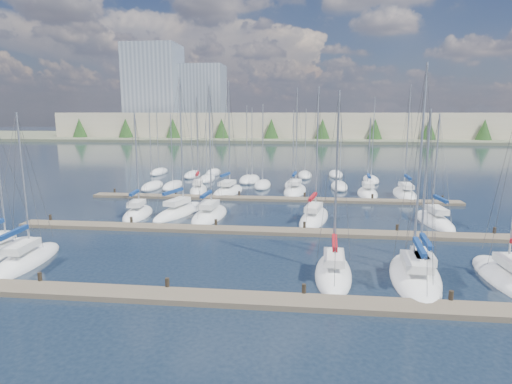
# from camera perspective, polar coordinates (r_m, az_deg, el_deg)

# --- Properties ---
(ground) EXTENTS (400.00, 400.00, 0.00)m
(ground) POSITION_cam_1_polar(r_m,az_deg,el_deg) (80.83, 3.68, 3.23)
(ground) COLOR #1B2737
(ground) RESTS_ON ground
(dock_near) EXTENTS (44.00, 1.93, 1.10)m
(dock_near) POSITION_cam_1_polar(r_m,az_deg,el_deg) (24.67, -3.23, -14.06)
(dock_near) COLOR #6B5E4C
(dock_near) RESTS_ON ground
(dock_mid) EXTENTS (44.00, 1.93, 1.10)m
(dock_mid) POSITION_cam_1_polar(r_m,az_deg,el_deg) (37.71, 0.35, -5.19)
(dock_mid) COLOR #6B5E4C
(dock_mid) RESTS_ON ground
(dock_far) EXTENTS (44.00, 1.93, 1.10)m
(dock_far) POSITION_cam_1_polar(r_m,az_deg,el_deg) (51.27, 2.02, -0.93)
(dock_far) COLOR #6B5E4C
(dock_far) RESTS_ON ground
(sailboat_i) EXTENTS (4.87, 9.33, 14.57)m
(sailboat_i) POSITION_cam_1_polar(r_m,az_deg,el_deg) (45.32, -10.13, -2.59)
(sailboat_i) COLOR white
(sailboat_i) RESTS_ON ground
(sailboat_j) EXTENTS (3.37, 8.37, 13.77)m
(sailboat_j) POSITION_cam_1_polar(r_m,az_deg,el_deg) (43.45, -6.20, -3.07)
(sailboat_j) COLOR white
(sailboat_j) RESTS_ON ground
(sailboat_p) EXTENTS (3.57, 8.64, 14.20)m
(sailboat_p) POSITION_cam_1_polar(r_m,az_deg,el_deg) (56.82, 5.22, 0.22)
(sailboat_p) COLOR white
(sailboat_p) RESTS_ON ground
(sailboat_a) EXTENTS (2.67, 7.62, 11.00)m
(sailboat_a) POSITION_cam_1_polar(r_m,az_deg,el_deg) (37.18, -30.85, -6.93)
(sailboat_a) COLOR white
(sailboat_a) RESTS_ON ground
(sailboat_q) EXTENTS (2.84, 7.14, 10.48)m
(sailboat_q) POSITION_cam_1_polar(r_m,az_deg,el_deg) (56.55, 14.64, -0.15)
(sailboat_q) COLOR white
(sailboat_q) RESTS_ON ground
(sailboat_b) EXTENTS (3.00, 8.12, 11.17)m
(sailboat_b) POSITION_cam_1_polar(r_m,az_deg,el_deg) (34.36, -28.35, -8.08)
(sailboat_b) COLOR white
(sailboat_b) RESTS_ON ground
(sailboat_n) EXTENTS (3.23, 7.40, 13.11)m
(sailboat_n) POSITION_cam_1_polar(r_m,az_deg,el_deg) (57.23, -7.69, 0.26)
(sailboat_n) COLOR white
(sailboat_n) RESTS_ON ground
(sailboat_e) EXTENTS (3.68, 9.16, 14.09)m
(sailboat_e) POSITION_cam_1_polar(r_m,az_deg,el_deg) (29.25, 20.32, -10.61)
(sailboat_e) COLOR white
(sailboat_e) RESTS_ON ground
(sailboat_f) EXTENTS (2.82, 7.95, 11.39)m
(sailboat_f) POSITION_cam_1_polar(r_m,az_deg,el_deg) (30.38, 21.10, -9.85)
(sailboat_f) COLOR white
(sailboat_f) RESTS_ON ground
(sailboat_r) EXTENTS (2.89, 8.99, 14.47)m
(sailboat_r) POSITION_cam_1_polar(r_m,az_deg,el_deg) (57.19, 19.24, -0.27)
(sailboat_r) COLOR white
(sailboat_r) RESTS_ON ground
(sailboat_h) EXTENTS (2.91, 6.55, 11.10)m
(sailboat_h) POSITION_cam_1_polar(r_m,az_deg,el_deg) (45.32, -15.47, -2.83)
(sailboat_h) COLOR white
(sailboat_h) RESTS_ON ground
(sailboat_o) EXTENTS (4.21, 8.45, 15.04)m
(sailboat_o) POSITION_cam_1_polar(r_m,az_deg,el_deg) (56.12, -3.74, 0.11)
(sailboat_o) COLOR white
(sailboat_o) RESTS_ON ground
(sailboat_d) EXTENTS (2.74, 7.65, 12.51)m
(sailboat_d) POSITION_cam_1_polar(r_m,az_deg,el_deg) (28.62, 10.26, -10.55)
(sailboat_d) COLOR white
(sailboat_d) RESTS_ON ground
(sailboat_m) EXTENTS (3.15, 7.96, 11.03)m
(sailboat_m) POSITION_cam_1_polar(r_m,az_deg,el_deg) (44.35, 22.67, -3.57)
(sailboat_m) COLOR white
(sailboat_m) RESTS_ON ground
(sailboat_k) EXTENTS (4.07, 9.24, 13.56)m
(sailboat_k) POSITION_cam_1_polar(r_m,az_deg,el_deg) (42.35, 7.75, -3.46)
(sailboat_k) COLOR white
(sailboat_k) RESTS_ON ground
(distant_boats) EXTENTS (36.93, 20.75, 13.30)m
(distant_boats) POSITION_cam_1_polar(r_m,az_deg,el_deg) (65.14, -0.85, 1.70)
(distant_boats) COLOR #9EA0A5
(distant_boats) RESTS_ON ground
(shoreline) EXTENTS (400.00, 60.00, 38.00)m
(shoreline) POSITION_cam_1_polar(r_m,az_deg,el_deg) (170.72, 0.71, 9.67)
(shoreline) COLOR #666B51
(shoreline) RESTS_ON ground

